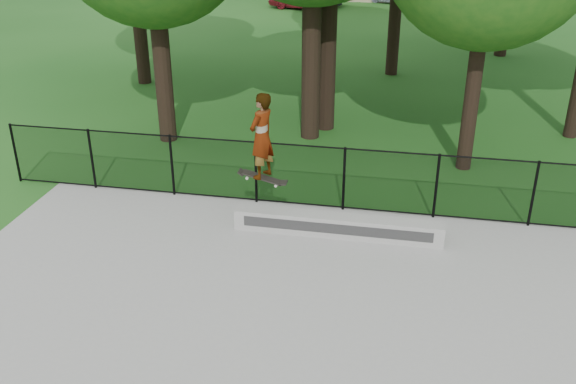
# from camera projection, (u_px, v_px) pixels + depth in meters

# --- Properties ---
(grind_ledge) EXTENTS (4.34, 0.40, 0.44)m
(grind_ledge) POSITION_uv_depth(u_px,v_px,m) (338.00, 225.00, 13.31)
(grind_ledge) COLOR #ADACA8
(grind_ledge) RESTS_ON concrete_slab
(skater_airborne) EXTENTS (0.82, 0.76, 1.95)m
(skater_airborne) POSITION_uv_depth(u_px,v_px,m) (262.00, 137.00, 12.72)
(skater_airborne) COLOR black
(skater_airborne) RESTS_ON ground
(chainlink_fence) EXTENTS (16.06, 0.06, 1.50)m
(chainlink_fence) POSITION_uv_depth(u_px,v_px,m) (344.00, 179.00, 14.15)
(chainlink_fence) COLOR black
(chainlink_fence) RESTS_ON concrete_slab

